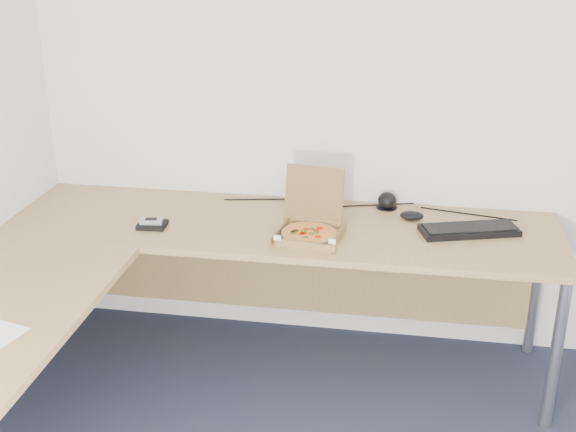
% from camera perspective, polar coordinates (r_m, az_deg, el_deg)
% --- Properties ---
extents(room_shell, '(3.50, 3.50, 2.50)m').
position_cam_1_polar(room_shell, '(1.85, 7.18, -3.27)').
color(room_shell, silver).
rests_on(room_shell, ground).
extents(desk, '(2.50, 2.20, 0.73)m').
position_cam_1_polar(desk, '(3.09, -7.83, -3.73)').
color(desk, '#AB854E').
rests_on(desk, ground).
extents(pizza_box, '(0.27, 0.31, 0.27)m').
position_cam_1_polar(pizza_box, '(3.24, 1.66, -1.04)').
color(pizza_box, olive).
rests_on(pizza_box, desk).
extents(drinking_glass, '(0.07, 0.07, 0.12)m').
position_cam_1_polar(drinking_glass, '(3.50, 2.40, 1.21)').
color(drinking_glass, silver).
rests_on(drinking_glass, desk).
extents(keyboard, '(0.45, 0.27, 0.03)m').
position_cam_1_polar(keyboard, '(3.38, 13.69, -1.06)').
color(keyboard, black).
rests_on(keyboard, desk).
extents(mouse, '(0.12, 0.09, 0.04)m').
position_cam_1_polar(mouse, '(3.47, 9.45, 0.03)').
color(mouse, black).
rests_on(mouse, desk).
extents(wallet, '(0.13, 0.11, 0.02)m').
position_cam_1_polar(wallet, '(3.40, -10.34, -0.67)').
color(wallet, black).
rests_on(wallet, desk).
extents(phone, '(0.11, 0.07, 0.02)m').
position_cam_1_polar(phone, '(3.39, -10.42, -0.38)').
color(phone, '#B2B5BA').
rests_on(phone, wallet).
extents(dome_speaker, '(0.10, 0.10, 0.08)m').
position_cam_1_polar(dome_speaker, '(3.58, 7.60, 1.25)').
color(dome_speaker, black).
rests_on(dome_speaker, desk).
extents(cable_bundle, '(0.67, 0.14, 0.01)m').
position_cam_1_polar(cable_bundle, '(3.60, 5.57, 0.80)').
color(cable_bundle, black).
rests_on(cable_bundle, desk).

